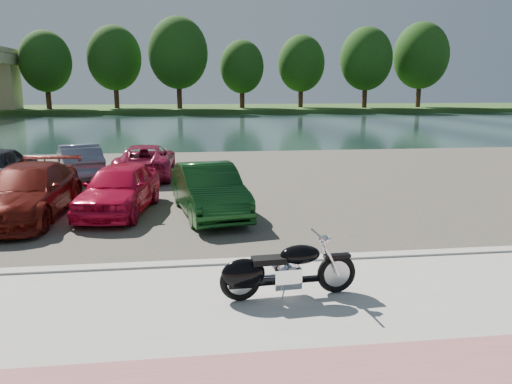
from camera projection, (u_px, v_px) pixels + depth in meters
The scene contains 14 objects.
ground at pixel (293, 307), 8.14m from camera, with size 200.00×200.00×0.00m, color #595447.
promenade at pixel (307, 334), 7.16m from camera, with size 60.00×6.00×0.10m, color #AAA7A0.
kerb at pixel (273, 262), 10.06m from camera, with size 60.00×0.30×0.14m, color #AAA7A0.
parking_lot at pixel (234, 182), 18.81m from camera, with size 60.00×18.00×0.04m, color #403C34.
river at pixel (207, 126), 46.95m from camera, with size 120.00×40.00×0.00m, color #182C2B.
far_bank at pixel (200, 109), 77.95m from camera, with size 120.00×24.00×0.60m, color #224418.
far_trees at pixel (231, 59), 71.00m from camera, with size 70.25×10.68×12.52m.
motorcycle at pixel (276, 271), 8.20m from camera, with size 2.33×0.75×1.05m.
car_3 at pixel (27, 192), 13.42m from camera, with size 2.01×4.94×1.43m, color #5F130D.
car_4 at pixel (119, 188), 14.02m from camera, with size 1.66×4.13×1.41m, color red.
car_5 at pixel (209, 190), 13.77m from camera, with size 1.49×4.27×1.41m, color #103C15.
car_8 at pixel (1, 164), 18.56m from camera, with size 1.59×3.96×1.35m, color black.
car_9 at pixel (79, 161), 19.34m from camera, with size 1.43×4.11×1.35m, color slate.
car_10 at pixel (146, 161), 19.75m from camera, with size 2.14×4.65×1.29m, color maroon.
Camera 1 is at (-1.58, -7.43, 3.52)m, focal length 35.00 mm.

